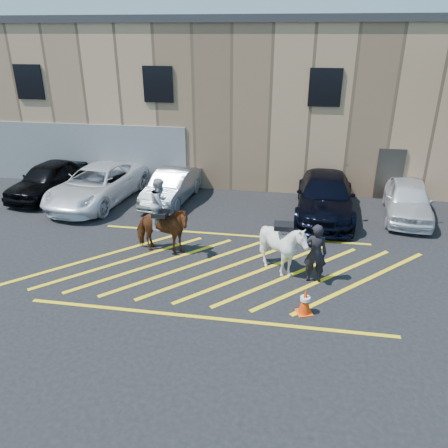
% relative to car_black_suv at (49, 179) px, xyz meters
% --- Properties ---
extents(ground, '(90.00, 90.00, 0.00)m').
position_rel_car_black_suv_xyz_m(ground, '(8.60, -4.99, -0.75)').
color(ground, black).
rests_on(ground, ground).
extents(car_black_suv, '(2.35, 4.59, 1.50)m').
position_rel_car_black_suv_xyz_m(car_black_suv, '(0.00, 0.00, 0.00)').
color(car_black_suv, black).
rests_on(car_black_suv, ground).
extents(car_white_pickup, '(3.13, 5.66, 1.50)m').
position_rel_car_black_suv_xyz_m(car_white_pickup, '(2.43, -0.41, 0.00)').
color(car_white_pickup, white).
rests_on(car_white_pickup, ground).
extents(car_silver_sedan, '(1.83, 4.18, 1.33)m').
position_rel_car_black_suv_xyz_m(car_silver_sedan, '(5.54, 0.15, -0.08)').
color(car_silver_sedan, gray).
rests_on(car_silver_sedan, ground).
extents(car_blue_suv, '(2.39, 5.44, 1.55)m').
position_rel_car_black_suv_xyz_m(car_blue_suv, '(11.85, -0.28, 0.03)').
color(car_blue_suv, black).
rests_on(car_blue_suv, ground).
extents(car_white_suv, '(2.21, 4.36, 1.42)m').
position_rel_car_black_suv_xyz_m(car_white_suv, '(15.02, 0.01, -0.04)').
color(car_white_suv, white).
rests_on(car_white_suv, ground).
extents(handler, '(0.66, 0.44, 1.79)m').
position_rel_car_black_suv_xyz_m(handler, '(11.34, -5.49, 0.15)').
color(handler, black).
rests_on(handler, ground).
extents(warehouse, '(32.42, 10.20, 7.30)m').
position_rel_car_black_suv_xyz_m(warehouse, '(8.59, 7.00, 2.90)').
color(warehouse, tan).
rests_on(warehouse, ground).
extents(hatching_zone, '(12.60, 5.12, 0.01)m').
position_rel_car_black_suv_xyz_m(hatching_zone, '(8.60, -5.29, -0.74)').
color(hatching_zone, yellow).
rests_on(hatching_zone, ground).
extents(mounted_bay, '(1.98, 1.00, 2.55)m').
position_rel_car_black_suv_xyz_m(mounted_bay, '(6.51, -4.49, 0.28)').
color(mounted_bay, brown).
rests_on(mounted_bay, ground).
extents(saddled_white, '(1.46, 1.63, 1.75)m').
position_rel_car_black_suv_xyz_m(saddled_white, '(10.40, -5.23, 0.13)').
color(saddled_white, white).
rests_on(saddled_white, ground).
extents(traffic_cone, '(0.49, 0.49, 0.73)m').
position_rel_car_black_suv_xyz_m(traffic_cone, '(11.08, -7.17, -0.38)').
color(traffic_cone, '#FF570A').
rests_on(traffic_cone, ground).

